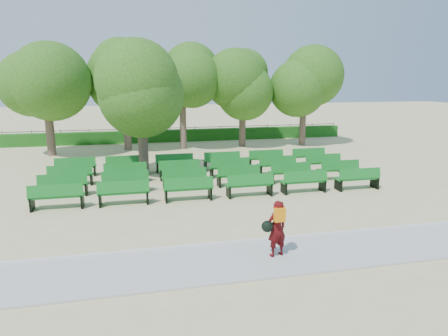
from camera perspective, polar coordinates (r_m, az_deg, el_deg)
ground at (r=17.84m, az=-0.16°, el=-2.74°), size 120.00×120.00×0.00m
paving at (r=11.15m, az=8.45°, el=-12.38°), size 30.00×2.20×0.06m
curb at (r=12.12m, az=6.46°, el=-10.10°), size 30.00×0.12×0.10m
hedge at (r=31.31m, az=-5.83°, el=4.67°), size 26.00×0.70×0.90m
fence at (r=31.77m, az=-5.91°, el=3.96°), size 26.00×0.10×1.02m
tree_line at (r=27.46m, az=-4.77°, el=2.63°), size 21.80×6.80×7.04m
bench_array at (r=18.68m, az=-2.38°, el=-1.73°), size 1.97×0.77×1.22m
tree_among at (r=19.92m, az=-11.79°, el=10.27°), size 4.50×4.50×6.05m
person at (r=10.77m, az=7.47°, el=-8.47°), size 0.76×0.50×1.54m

